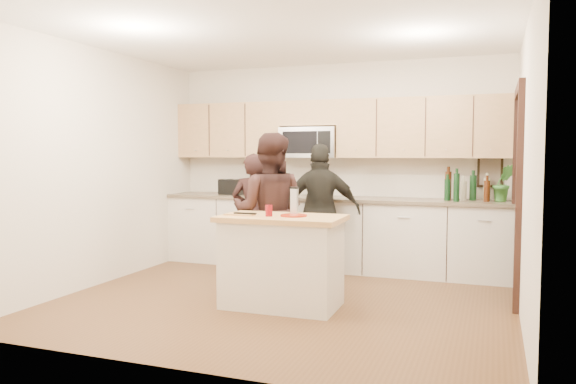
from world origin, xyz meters
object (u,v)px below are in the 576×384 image
(toaster, at_px, (232,187))
(woman_center, at_px, (269,212))
(woman_right, at_px, (321,211))
(island, at_px, (282,261))
(woman_left, at_px, (254,214))

(toaster, distance_m, woman_center, 1.71)
(woman_center, relative_size, woman_right, 1.07)
(island, height_order, toaster, toaster)
(woman_center, height_order, woman_right, woman_center)
(toaster, distance_m, woman_right, 1.57)
(island, distance_m, woman_center, 0.82)
(island, height_order, woman_left, woman_left)
(woman_left, height_order, woman_center, woman_center)
(island, relative_size, woman_left, 0.80)
(woman_right, bearing_deg, toaster, -37.10)
(island, xyz_separation_m, woman_left, (-0.84, 1.23, 0.30))
(woman_left, xyz_separation_m, woman_center, (0.46, -0.62, 0.11))
(island, relative_size, woman_center, 0.70)
(island, xyz_separation_m, woman_center, (-0.38, 0.61, 0.41))
(woman_center, distance_m, woman_right, 0.84)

